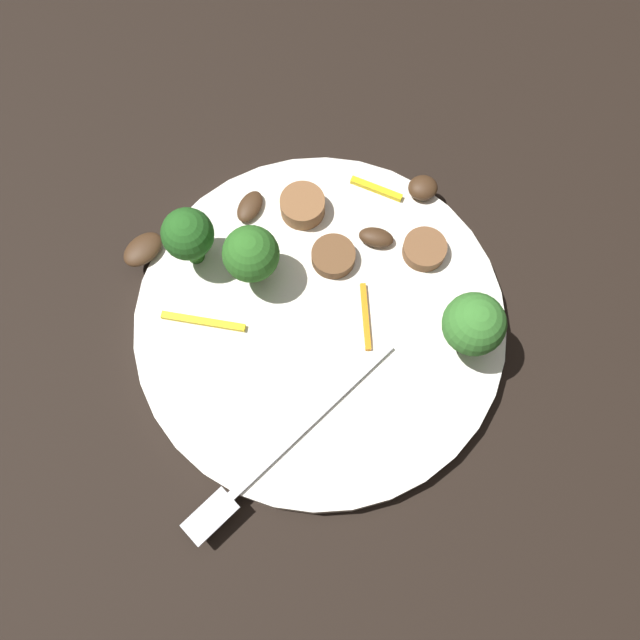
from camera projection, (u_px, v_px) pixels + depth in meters
The scene contains 16 objects.
ground_plane at pixel (320, 327), 0.51m from camera, with size 1.40×1.40×0.00m, color black.
plate at pixel (320, 324), 0.50m from camera, with size 0.26×0.26×0.02m, color white.
fork at pixel (278, 452), 0.46m from camera, with size 0.17×0.08×0.00m.
broccoli_floret_0 at pixel (251, 255), 0.47m from camera, with size 0.04×0.04×0.05m.
broccoli_floret_1 at pixel (188, 235), 0.48m from camera, with size 0.04×0.04×0.05m.
broccoli_floret_2 at pixel (474, 325), 0.46m from camera, with size 0.04×0.04×0.06m.
sausage_slice_0 at pixel (424, 249), 0.51m from camera, with size 0.03×0.03×0.01m, color brown.
sausage_slice_1 at pixel (333, 256), 0.50m from camera, with size 0.03×0.03×0.01m, color brown.
sausage_slice_2 at pixel (303, 206), 0.51m from camera, with size 0.03×0.03×0.02m, color brown.
mushroom_0 at pixel (376, 237), 0.51m from camera, with size 0.03×0.01×0.01m, color #422B19.
mushroom_1 at pixel (143, 249), 0.51m from camera, with size 0.03×0.02×0.01m, color #422B19.
mushroom_2 at pixel (250, 207), 0.52m from camera, with size 0.03×0.02×0.01m, color #422B19.
mushroom_3 at pixel (423, 188), 0.52m from camera, with size 0.02×0.02×0.01m, color #422B19.
pepper_strip_0 at pixel (365, 317), 0.49m from camera, with size 0.05×0.00×0.00m, color orange.
pepper_strip_1 at pixel (203, 321), 0.49m from camera, with size 0.06×0.00×0.00m, color yellow.
pepper_strip_2 at pixel (376, 189), 0.52m from camera, with size 0.04×0.00×0.00m, color yellow.
Camera 1 is at (0.06, 0.15, 0.48)m, focal length 40.10 mm.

